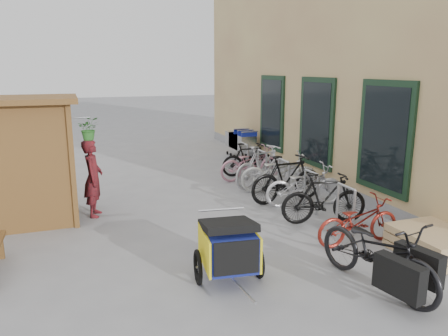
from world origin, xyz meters
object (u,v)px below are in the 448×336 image
object	(u,v)px
cargo_bike	(379,253)
bike_6	(251,163)
bike_2	(305,185)
bike_3	(287,179)
shopping_carts	(240,141)
bike_7	(248,159)
bike_5	(263,166)
bike_4	(279,172)
kiosk	(15,143)
pallet_stack	(434,243)
person_kiosk	(93,178)
bike_1	(324,198)
child_trailer	(229,245)
bike_0	(358,221)

from	to	relation	value
cargo_bike	bike_6	bearing A→B (deg)	72.59
bike_2	bike_3	world-z (taller)	bike_3
bike_2	shopping_carts	bearing A→B (deg)	0.94
bike_2	bike_7	xyz separation A→B (m)	(-0.08, 2.92, 0.00)
cargo_bike	bike_6	xyz separation A→B (m)	(0.71, 5.99, -0.05)
bike_5	bike_4	bearing A→B (deg)	177.50
bike_2	kiosk	bearing A→B (deg)	88.82
shopping_carts	bike_3	distance (m)	4.96
pallet_stack	bike_2	distance (m)	3.06
bike_4	bike_6	xyz separation A→B (m)	(-0.18, 1.30, -0.03)
bike_4	bike_7	world-z (taller)	bike_4
bike_6	cargo_bike	bearing A→B (deg)	171.49
person_kiosk	kiosk	bearing A→B (deg)	100.41
pallet_stack	bike_7	xyz separation A→B (m)	(-0.69, 5.92, 0.25)
shopping_carts	person_kiosk	distance (m)	6.60
bike_1	bike_6	bearing A→B (deg)	13.30
pallet_stack	bike_6	size ratio (longest dim) A/B	0.69
bike_5	bike_7	xyz separation A→B (m)	(0.12, 1.19, -0.07)
bike_4	bike_7	xyz separation A→B (m)	(-0.04, 1.79, -0.02)
person_kiosk	child_trailer	bearing A→B (deg)	-143.95
kiosk	bike_5	size ratio (longest dim) A/B	1.42
bike_0	cargo_bike	bearing A→B (deg)	153.38
bike_5	person_kiosk	bearing A→B (deg)	84.35
bike_3	bike_1	bearing A→B (deg)	176.34
bike_2	bike_0	bearing A→B (deg)	-178.53
bike_0	bike_5	world-z (taller)	bike_5
bike_6	person_kiosk	bearing A→B (deg)	109.40
child_trailer	bike_4	xyz separation A→B (m)	(2.70, 3.77, -0.03)
cargo_bike	bike_1	world-z (taller)	cargo_bike
bike_0	bike_7	xyz separation A→B (m)	(0.16, 5.10, 0.05)
kiosk	person_kiosk	size ratio (longest dim) A/B	1.60
person_kiosk	bike_3	bearing A→B (deg)	-85.32
bike_4	bike_6	distance (m)	1.31
bike_2	bike_4	xyz separation A→B (m)	(-0.04, 1.13, 0.03)
kiosk	bike_1	size ratio (longest dim) A/B	1.50
bike_0	bike_7	size ratio (longest dim) A/B	1.02
pallet_stack	bike_6	world-z (taller)	bike_6
kiosk	bike_1	bearing A→B (deg)	-20.05
kiosk	person_kiosk	distance (m)	1.55
bike_2	bike_6	distance (m)	2.44
child_trailer	bike_2	distance (m)	3.79
person_kiosk	shopping_carts	bearing A→B (deg)	-36.72
kiosk	shopping_carts	world-z (taller)	kiosk
child_trailer	bike_3	distance (m)	3.89
cargo_bike	bike_6	distance (m)	6.03
bike_3	bike_7	world-z (taller)	bike_3
cargo_bike	bike_4	size ratio (longest dim) A/B	1.11
bike_0	bike_6	bearing A→B (deg)	-0.13
kiosk	pallet_stack	bearing A→B (deg)	-31.66
bike_3	bike_5	bearing A→B (deg)	-6.00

